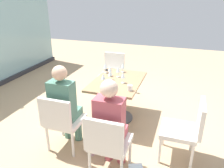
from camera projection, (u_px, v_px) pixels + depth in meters
ground_plane at (117, 118)px, 4.07m from camera, size 12.00×12.00×0.00m
dining_table_main at (117, 92)px, 3.87m from camera, size 1.15×0.79×0.73m
chair_far_left at (62, 120)px, 3.07m from camera, size 0.50×0.46×0.87m
chair_side_end at (108, 142)px, 2.61m from camera, size 0.50×0.46×0.87m
chair_front_left at (187, 127)px, 2.90m from camera, size 0.46×0.50×0.87m
chair_far_right at (112, 71)px, 4.96m from camera, size 0.50×0.46×0.87m
person_far_left at (65, 103)px, 3.09m from camera, size 0.39×0.34×1.26m
person_side_end at (111, 122)px, 2.63m from camera, size 0.39×0.34×1.26m
wine_glass_0 at (110, 69)px, 3.93m from camera, size 0.07×0.07×0.18m
wine_glass_1 at (123, 65)px, 4.13m from camera, size 0.07×0.07×0.18m
wine_glass_2 at (118, 70)px, 3.90m from camera, size 0.07×0.07×0.18m
wine_glass_3 at (105, 66)px, 4.10m from camera, size 0.07×0.07×0.18m
wine_glass_4 at (103, 77)px, 3.58m from camera, size 0.07×0.07×0.18m
wine_glass_5 at (123, 75)px, 3.63m from camera, size 0.07×0.07×0.18m
wine_glass_6 at (110, 72)px, 3.76m from camera, size 0.07×0.07×0.18m
coffee_cup at (130, 88)px, 3.38m from camera, size 0.08×0.08×0.09m
cell_phone_on_table at (108, 70)px, 4.25m from camera, size 0.14×0.16×0.01m
handbag_0 at (96, 141)px, 3.20m from camera, size 0.34×0.28×0.28m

